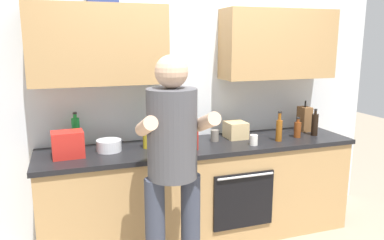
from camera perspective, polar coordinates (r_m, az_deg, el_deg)
ground_plane at (r=3.72m, az=1.38°, el=-17.14°), size 12.00×12.00×0.00m
back_wall_unit at (r=3.53m, az=-0.09°, el=6.76°), size 4.00×0.38×2.50m
counter at (r=3.53m, az=1.44°, el=-10.72°), size 2.84×0.67×0.90m
person_standing at (r=2.57m, az=-2.96°, el=-5.94°), size 0.49×0.45×1.72m
bottle_water at (r=3.16m, az=-2.70°, el=-2.91°), size 0.06×0.06×0.24m
bottle_soy at (r=3.85m, az=18.10°, el=-0.61°), size 0.06×0.06×0.26m
bottle_syrup at (r=3.55m, az=13.05°, el=-1.37°), size 0.06×0.06×0.28m
bottle_oil at (r=3.25m, az=-7.01°, el=-2.56°), size 0.05×0.05×0.25m
bottle_soda at (r=3.36m, az=-17.16°, el=-1.84°), size 0.07×0.07×0.32m
bottle_hotsauce at (r=3.18m, az=0.36°, el=-2.58°), size 0.07×0.07×0.27m
bottle_vinegar at (r=3.74m, az=15.69°, el=-1.35°), size 0.07×0.07×0.20m
cup_coffee at (r=3.38m, az=9.33°, el=-3.01°), size 0.07×0.07×0.09m
cup_stoneware at (r=3.47m, az=3.45°, el=-2.37°), size 0.07×0.07×0.11m
cup_tea at (r=3.47m, az=-1.62°, el=-2.55°), size 0.08×0.08×0.09m
mixing_bowl at (r=3.23m, az=-12.46°, el=-3.79°), size 0.21×0.21×0.10m
knife_block at (r=4.01m, az=16.66°, el=0.18°), size 0.10×0.14×0.31m
potted_herb at (r=3.31m, az=-3.65°, el=-0.91°), size 0.19×0.19×0.29m
grocery_bag_crisps at (r=3.14m, az=-18.30°, el=-3.52°), size 0.25×0.19×0.21m
grocery_bag_bread at (r=3.60m, az=6.63°, el=-1.50°), size 0.18×0.21×0.16m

